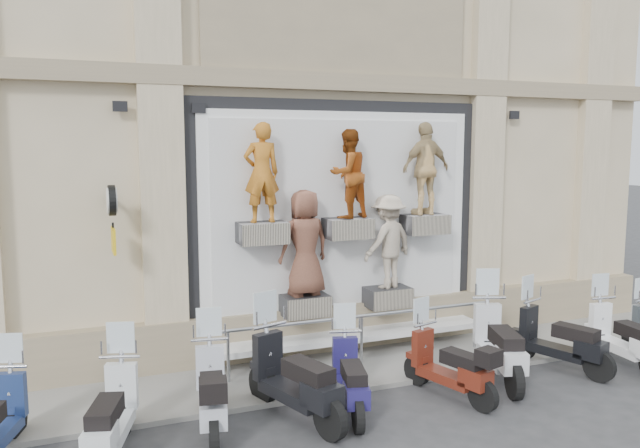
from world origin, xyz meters
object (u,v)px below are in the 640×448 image
Objects in this scene: scooter_b at (111,398)px; scooter_c at (211,376)px; scooter_h at (560,326)px; clock_sign_bracket at (112,210)px; scooter_f at (449,352)px; scooter_i at (624,324)px; scooter_e at (351,363)px; scooter_d at (294,361)px; scooter_g at (499,329)px; guard_rail at (361,341)px.

scooter_b is 1.00× the size of scooter_c.
scooter_h is (7.15, 0.33, 0.01)m from scooter_b.
clock_sign_bracket is 0.58× the size of scooter_f.
clock_sign_bracket reaches higher than scooter_c.
scooter_f is (3.52, -0.20, -0.05)m from scooter_c.
scooter_c reaches higher than scooter_i.
scooter_h reaches higher than scooter_e.
clock_sign_bracket is 0.54× the size of scooter_h.
scooter_d reaches higher than scooter_c.
scooter_g is (4.66, 0.09, 0.09)m from scooter_c.
scooter_d is 0.83m from scooter_e.
scooter_b is 1.07× the size of scooter_f.
scooter_g reaches higher than scooter_c.
scooter_e is 1.01× the size of scooter_f.
clock_sign_bracket is at bearing 100.78° from scooter_b.
scooter_b is at bearing -158.67° from scooter_c.
scooter_g is at bearing 20.28° from scooter_e.
scooter_i is (5.89, -0.11, -0.09)m from scooter_d.
scooter_i is at bearing 8.67° from scooter_c.
scooter_g is 1.11× the size of scooter_h.
scooter_d is 1.12× the size of scooter_i.
scooter_e is at bearing -34.25° from clock_sign_bracket.
scooter_c is 4.66m from scooter_g.
scooter_c is 7.02m from scooter_i.
scooter_e is (0.82, -0.05, -0.13)m from scooter_d.
scooter_b is at bearing 166.24° from scooter_d.
scooter_f is at bearing 12.91° from scooter_e.
scooter_f is (4.79, 0.05, -0.05)m from scooter_b.
clock_sign_bracket reaches higher than scooter_i.
scooter_g is (5.69, -1.80, -1.95)m from clock_sign_bracket.
scooter_i is at bearing -15.57° from scooter_f.
scooter_c is at bearing -176.04° from scooter_i.
scooter_d is 4.76m from scooter_h.
clock_sign_bracket is 0.49× the size of scooter_g.
scooter_g is 1.23m from scooter_h.
scooter_b is (-4.13, -1.68, 0.29)m from guard_rail.
guard_rail is 1.78m from scooter_f.
scooter_b is at bearing -162.39° from scooter_e.
scooter_i is at bearing -32.98° from scooter_h.
guard_rail is 2.44× the size of scooter_d.
scooter_c is 0.99× the size of scooter_h.
scooter_e is (-0.92, -1.56, 0.25)m from guard_rail.
guard_rail is 1.83m from scooter_e.
scooter_d is (1.12, -0.08, 0.08)m from scooter_c.
scooter_f is (2.40, -0.13, -0.13)m from scooter_d.
scooter_d reaches higher than scooter_f.
guard_rail is at bearing 96.07° from scooter_f.
scooter_e reaches higher than scooter_f.
scooter_f is at bearing 6.90° from scooter_c.
scooter_b is 0.90× the size of scooter_g.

